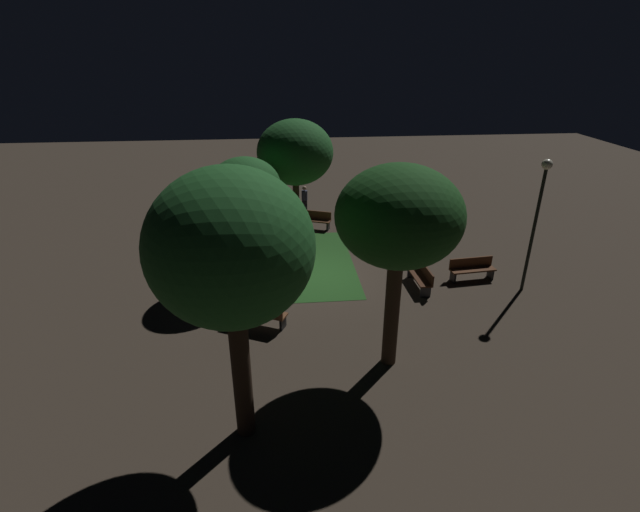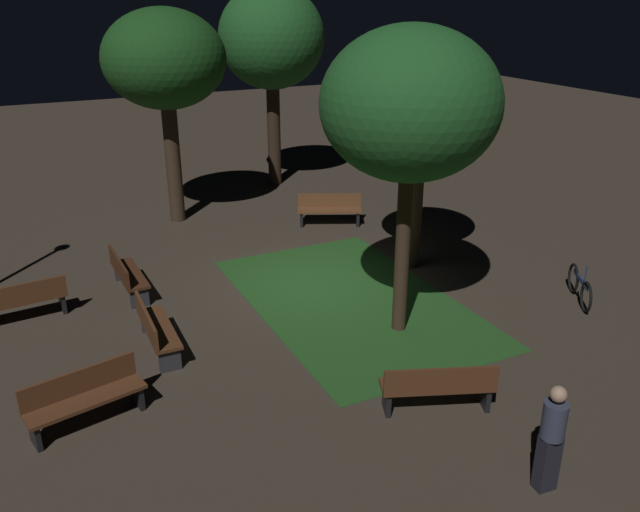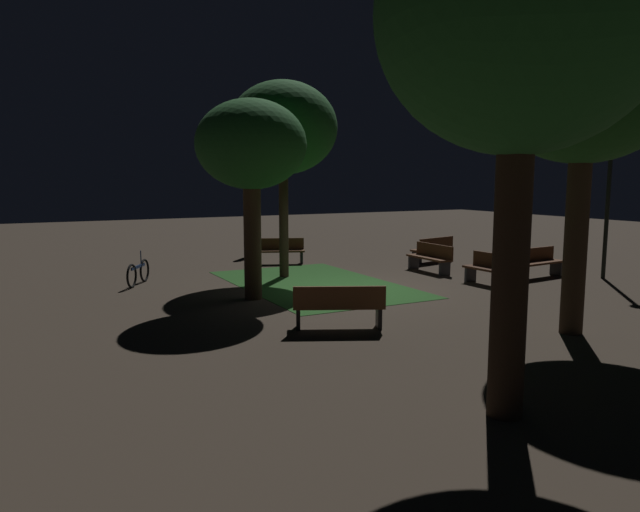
# 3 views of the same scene
# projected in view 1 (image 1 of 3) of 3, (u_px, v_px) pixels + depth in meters

# --- Properties ---
(ground_plane) EXTENTS (60.00, 60.00, 0.00)m
(ground_plane) POSITION_uv_depth(u_px,v_px,m) (319.00, 275.00, 18.74)
(ground_plane) COLOR #3D3328
(grass_lawn) EXTENTS (6.69, 4.06, 0.01)m
(grass_lawn) POSITION_uv_depth(u_px,v_px,m) (305.00, 263.00, 19.73)
(grass_lawn) COLOR #23511E
(grass_lawn) RESTS_ON ground
(bench_back_row) EXTENTS (1.81, 0.54, 0.88)m
(bench_back_row) POSITION_uv_depth(u_px,v_px,m) (421.00, 275.00, 17.62)
(bench_back_row) COLOR #422314
(bench_back_row) RESTS_ON ground
(bench_front_left) EXTENTS (1.81, 0.51, 0.88)m
(bench_front_left) POSITION_uv_depth(u_px,v_px,m) (403.00, 247.00, 20.11)
(bench_front_left) COLOR #512D19
(bench_front_left) RESTS_ON ground
(bench_near_trees) EXTENTS (0.87, 1.86, 0.88)m
(bench_near_trees) POSITION_uv_depth(u_px,v_px,m) (424.00, 231.00, 21.79)
(bench_near_trees) COLOR #512D19
(bench_near_trees) RESTS_ON ground
(bench_by_lamp) EXTENTS (1.20, 1.83, 0.88)m
(bench_by_lamp) POSITION_uv_depth(u_px,v_px,m) (259.00, 312.00, 15.19)
(bench_by_lamp) COLOR brown
(bench_by_lamp) RESTS_ON ground
(bench_path_side) EXTENTS (1.10, 1.85, 0.88)m
(bench_path_side) POSITION_uv_depth(u_px,v_px,m) (313.00, 219.00, 23.30)
(bench_path_side) COLOR #512D19
(bench_path_side) RESTS_ON ground
(bench_lawn_edge) EXTENTS (0.65, 1.84, 0.88)m
(bench_lawn_edge) POSITION_uv_depth(u_px,v_px,m) (472.00, 268.00, 18.20)
(bench_lawn_edge) COLOR #512D19
(bench_lawn_edge) RESTS_ON ground
(tree_lawn_side) EXTENTS (3.31, 3.31, 5.87)m
(tree_lawn_side) POSITION_uv_depth(u_px,v_px,m) (399.00, 218.00, 11.75)
(tree_lawn_side) COLOR #38281C
(tree_lawn_side) RESTS_ON ground
(tree_near_wall) EXTENTS (3.19, 3.19, 5.77)m
(tree_near_wall) POSITION_uv_depth(u_px,v_px,m) (295.00, 153.00, 19.22)
(tree_near_wall) COLOR #38281C
(tree_near_wall) RESTS_ON ground
(tree_back_left) EXTENTS (3.40, 3.40, 6.47)m
(tree_back_left) POSITION_uv_depth(u_px,v_px,m) (231.00, 250.00, 9.19)
(tree_back_left) COLOR #2D2116
(tree_back_left) RESTS_ON ground
(tree_tall_center) EXTENTS (2.66, 2.66, 4.83)m
(tree_tall_center) POSITION_uv_depth(u_px,v_px,m) (245.00, 188.00, 17.00)
(tree_tall_center) COLOR #423021
(tree_tall_center) RESTS_ON ground
(lamp_post_plaza_east) EXTENTS (0.36, 0.36, 5.00)m
(lamp_post_plaza_east) POSITION_uv_depth(u_px,v_px,m) (539.00, 206.00, 16.20)
(lamp_post_plaza_east) COLOR black
(lamp_post_plaza_east) RESTS_ON ground
(bicycle) EXTENTS (1.43, 0.89, 0.93)m
(bicycle) POSITION_uv_depth(u_px,v_px,m) (206.00, 240.00, 21.16)
(bicycle) COLOR black
(bicycle) RESTS_ON ground
(pedestrian) EXTENTS (0.32, 0.32, 1.61)m
(pedestrian) POSITION_uv_depth(u_px,v_px,m) (305.00, 200.00, 24.98)
(pedestrian) COLOR black
(pedestrian) RESTS_ON ground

